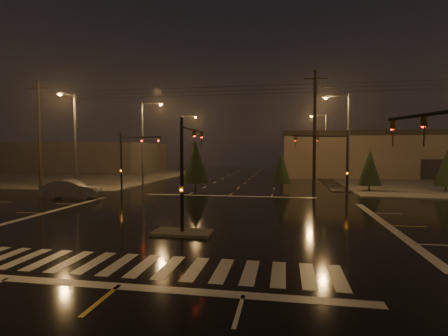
{
  "coord_description": "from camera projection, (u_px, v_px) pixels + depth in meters",
  "views": [
    {
      "loc": [
        5.19,
        -21.12,
        4.34
      ],
      "look_at": [
        0.78,
        4.02,
        3.0
      ],
      "focal_mm": 28.0,
      "sensor_mm": 36.0,
      "label": 1
    }
  ],
  "objects": [
    {
      "name": "conifer_3",
      "position": [
        195.0,
        162.0,
        38.48
      ],
      "size": [
        2.97,
        2.97,
        5.34
      ],
      "color": "black",
      "rests_on": "ground"
    },
    {
      "name": "car_crossing",
      "position": [
        71.0,
        189.0,
        31.09
      ],
      "size": [
        5.31,
        2.59,
        1.68
      ],
      "primitive_type": "imported",
      "rotation": [
        0.0,
        0.0,
        1.74
      ],
      "color": "slate",
      "rests_on": "ground"
    },
    {
      "name": "streetlight_2",
      "position": [
        184.0,
        141.0,
        56.97
      ],
      "size": [
        2.77,
        0.32,
        10.0
      ],
      "color": "#38383A",
      "rests_on": "ground"
    },
    {
      "name": "utility_pole_1",
      "position": [
        315.0,
        131.0,
        33.97
      ],
      "size": [
        2.2,
        0.32,
        12.0
      ],
      "color": "black",
      "rests_on": "ground"
    },
    {
      "name": "conifer_1",
      "position": [
        447.0,
        168.0,
        35.0
      ],
      "size": [
        2.3,
        2.3,
        4.3
      ],
      "color": "black",
      "rests_on": "ground"
    },
    {
      "name": "signal_mast_median",
      "position": [
        187.0,
        161.0,
        18.68
      ],
      "size": [
        0.25,
        4.59,
        6.0
      ],
      "color": "black",
      "rests_on": "ground"
    },
    {
      "name": "stop_bar_far",
      "position": [
        229.0,
        196.0,
        32.72
      ],
      "size": [
        16.0,
        0.5,
        0.01
      ],
      "primitive_type": "cube",
      "color": "beige",
      "rests_on": "ground"
    },
    {
      "name": "signal_mast_ne",
      "position": [
        336.0,
        156.0,
        30.03
      ],
      "size": [
        4.84,
        1.86,
        6.0
      ],
      "color": "black",
      "rests_on": "ground"
    },
    {
      "name": "stop_bar_near",
      "position": [
        118.0,
        286.0,
        11.08
      ],
      "size": [
        16.0,
        0.5,
        0.01
      ],
      "primitive_type": "cube",
      "color": "beige",
      "rests_on": "ground"
    },
    {
      "name": "streetlight_4",
      "position": [
        324.0,
        140.0,
        55.08
      ],
      "size": [
        2.77,
        0.32,
        10.0
      ],
      "color": "#38383A",
      "rests_on": "ground"
    },
    {
      "name": "ground",
      "position": [
        201.0,
        219.0,
        21.9
      ],
      "size": [
        140.0,
        140.0,
        0.0
      ],
      "primitive_type": "plane",
      "color": "black",
      "rests_on": "ground"
    },
    {
      "name": "streetlight_5",
      "position": [
        73.0,
        135.0,
        35.36
      ],
      "size": [
        0.32,
        2.77,
        10.0
      ],
      "color": "#38383A",
      "rests_on": "ground"
    },
    {
      "name": "signal_mast_nw",
      "position": [
        129.0,
        155.0,
        33.31
      ],
      "size": [
        4.84,
        1.86,
        6.0
      ],
      "color": "black",
      "rests_on": "ground"
    },
    {
      "name": "utility_pole_0",
      "position": [
        40.0,
        134.0,
        39.14
      ],
      "size": [
        2.2,
        0.32,
        12.0
      ],
      "color": "black",
      "rests_on": "ground"
    },
    {
      "name": "streetlight_3",
      "position": [
        345.0,
        135.0,
        35.4
      ],
      "size": [
        2.77,
        0.32,
        10.0
      ],
      "color": "#38383A",
      "rests_on": "ground"
    },
    {
      "name": "streetlight_1",
      "position": [
        145.0,
        137.0,
        41.23
      ],
      "size": [
        2.77,
        0.32,
        10.0
      ],
      "color": "#38383A",
      "rests_on": "ground"
    },
    {
      "name": "conifer_4",
      "position": [
        281.0,
        168.0,
        37.76
      ],
      "size": [
        2.07,
        2.07,
        3.94
      ],
      "color": "black",
      "rests_on": "ground"
    },
    {
      "name": "commercial_block",
      "position": [
        79.0,
        158.0,
        69.1
      ],
      "size": [
        30.0,
        18.0,
        5.6
      ],
      "primitive_type": "cube",
      "color": "#453F3D",
      "rests_on": "ground"
    },
    {
      "name": "median_island",
      "position": [
        182.0,
        233.0,
        17.96
      ],
      "size": [
        3.0,
        1.6,
        0.15
      ],
      "primitive_type": "cube",
      "color": "#4E4B45",
      "rests_on": "ground"
    },
    {
      "name": "crosswalk",
      "position": [
        143.0,
        266.0,
        13.05
      ],
      "size": [
        15.0,
        2.6,
        0.01
      ],
      "primitive_type": "cube",
      "color": "beige",
      "rests_on": "ground"
    },
    {
      "name": "conifer_0",
      "position": [
        370.0,
        168.0,
        35.86
      ],
      "size": [
        2.31,
        2.31,
        4.31
      ],
      "color": "black",
      "rests_on": "ground"
    },
    {
      "name": "sidewalk_nw",
      "position": [
        65.0,
        176.0,
        56.58
      ],
      "size": [
        36.0,
        36.0,
        0.12
      ],
      "primitive_type": "cube",
      "color": "#4E4B45",
      "rests_on": "ground"
    }
  ]
}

